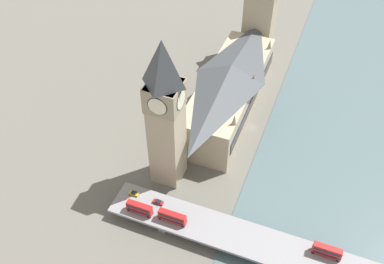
{
  "coord_description": "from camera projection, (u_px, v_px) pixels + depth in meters",
  "views": [
    {
      "loc": [
        -27.22,
        151.85,
        144.96
      ],
      "look_at": [
        19.58,
        31.74,
        18.9
      ],
      "focal_mm": 40.0,
      "sensor_mm": 36.0,
      "label": 1
    }
  ],
  "objects": [
    {
      "name": "ground_plane",
      "position": [
        253.0,
        128.0,
        209.57
      ],
      "size": [
        600.0,
        600.0,
        0.0
      ],
      "primitive_type": "plane",
      "color": "#605E56"
    },
    {
      "name": "river_water",
      "position": [
        326.0,
        146.0,
        200.19
      ],
      "size": [
        59.51,
        360.0,
        0.3
      ],
      "primitive_type": "cube",
      "color": "#4C6066",
      "rests_on": "ground_plane"
    },
    {
      "name": "parliament_hall",
      "position": [
        230.0,
        89.0,
        209.08
      ],
      "size": [
        24.72,
        81.07,
        28.09
      ],
      "color": "tan",
      "rests_on": "ground_plane"
    },
    {
      "name": "clock_tower",
      "position": [
        166.0,
        113.0,
        162.57
      ],
      "size": [
        13.29,
        13.29,
        68.77
      ],
      "color": "tan",
      "rests_on": "ground_plane"
    },
    {
      "name": "victoria_tower",
      "position": [
        260.0,
        18.0,
        236.3
      ],
      "size": [
        15.9,
        15.9,
        54.09
      ],
      "color": "tan",
      "rests_on": "ground_plane"
    },
    {
      "name": "road_bridge",
      "position": [
        302.0,
        258.0,
        154.54
      ],
      "size": [
        151.03,
        15.29,
        5.18
      ],
      "color": "slate",
      "rests_on": "ground_plane"
    },
    {
      "name": "double_decker_bus_lead",
      "position": [
        327.0,
        251.0,
        152.5
      ],
      "size": [
        10.42,
        2.49,
        5.05
      ],
      "color": "red",
      "rests_on": "road_bridge"
    },
    {
      "name": "double_decker_bus_mid",
      "position": [
        139.0,
        208.0,
        165.8
      ],
      "size": [
        10.54,
        2.57,
        4.96
      ],
      "color": "red",
      "rests_on": "road_bridge"
    },
    {
      "name": "double_decker_bus_rear",
      "position": [
        172.0,
        217.0,
        162.94
      ],
      "size": [
        11.22,
        2.54,
        4.9
      ],
      "color": "red",
      "rests_on": "road_bridge"
    },
    {
      "name": "car_northbound_lead",
      "position": [
        134.0,
        193.0,
        173.44
      ],
      "size": [
        3.98,
        1.9,
        1.37
      ],
      "color": "gold",
      "rests_on": "road_bridge"
    },
    {
      "name": "car_northbound_tail",
      "position": [
        158.0,
        202.0,
        170.32
      ],
      "size": [
        4.31,
        1.83,
        1.47
      ],
      "color": "maroon",
      "rests_on": "road_bridge"
    }
  ]
}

